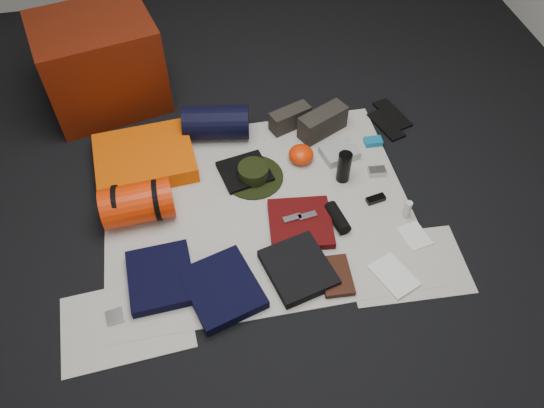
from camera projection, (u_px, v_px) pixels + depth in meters
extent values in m
cube|color=black|center=(258.00, 208.00, 2.83)|extent=(4.50, 4.50, 0.02)
cube|color=silver|center=(258.00, 206.00, 2.82)|extent=(1.60, 1.30, 0.01)
cube|color=silver|center=(127.00, 322.00, 2.40)|extent=(0.61, 0.44, 0.00)
cube|color=silver|center=(406.00, 265.00, 2.59)|extent=(0.60, 0.43, 0.00)
cube|color=#531406|center=(101.00, 63.00, 3.17)|extent=(0.78, 0.70, 0.56)
cube|color=#E85202|center=(145.00, 158.00, 2.98)|extent=(0.57, 0.49, 0.10)
cylinder|color=red|center=(137.00, 203.00, 2.70)|extent=(0.37, 0.24, 0.21)
cylinder|color=black|center=(117.00, 206.00, 2.68)|extent=(0.02, 0.22, 0.22)
cylinder|color=black|center=(157.00, 200.00, 2.71)|extent=(0.02, 0.22, 0.22)
cylinder|color=black|center=(216.00, 123.00, 3.09)|extent=(0.41, 0.26, 0.20)
cylinder|color=black|center=(254.00, 177.00, 2.95)|extent=(0.43, 0.43, 0.01)
cylinder|color=black|center=(253.00, 172.00, 2.92)|extent=(0.17, 0.17, 0.07)
cube|color=#2B2721|center=(290.00, 118.00, 3.17)|extent=(0.27, 0.18, 0.12)
cube|color=#2B2721|center=(323.00, 122.00, 3.13)|extent=(0.32, 0.24, 0.15)
cube|color=black|center=(386.00, 125.00, 3.22)|extent=(0.17, 0.28, 0.01)
cube|color=black|center=(392.00, 114.00, 3.29)|extent=(0.18, 0.30, 0.02)
cube|color=black|center=(161.00, 277.00, 2.51)|extent=(0.32, 0.36, 0.05)
cube|color=black|center=(223.00, 289.00, 2.47)|extent=(0.40, 0.43, 0.06)
cube|color=black|center=(298.00, 269.00, 2.54)|extent=(0.36, 0.39, 0.05)
cube|color=black|center=(245.00, 172.00, 2.96)|extent=(0.31, 0.29, 0.03)
cube|color=#480708|center=(300.00, 223.00, 2.72)|extent=(0.35, 0.35, 0.04)
ellipsoid|color=red|center=(301.00, 154.00, 3.00)|extent=(0.16, 0.16, 0.09)
cube|color=#939B94|center=(339.00, 153.00, 3.04)|extent=(0.23, 0.19, 0.05)
cylinder|color=black|center=(344.00, 167.00, 2.87)|extent=(0.08, 0.08, 0.19)
cylinder|color=black|center=(338.00, 218.00, 2.73)|extent=(0.10, 0.19, 0.07)
cube|color=#ABABB0|center=(377.00, 172.00, 2.95)|extent=(0.10, 0.06, 0.04)
cube|color=#0F6693|center=(373.00, 141.00, 3.11)|extent=(0.10, 0.07, 0.03)
cylinder|color=#4B277F|center=(407.00, 209.00, 2.74)|extent=(0.04, 0.04, 0.10)
cylinder|color=silver|center=(407.00, 209.00, 2.74)|extent=(0.04, 0.04, 0.11)
cube|color=black|center=(336.00, 276.00, 2.53)|extent=(0.15, 0.23, 0.03)
cube|color=silver|center=(394.00, 276.00, 2.54)|extent=(0.22, 0.26, 0.01)
cube|color=silver|center=(415.00, 236.00, 2.69)|extent=(0.15, 0.18, 0.01)
cube|color=black|center=(376.00, 199.00, 2.83)|extent=(0.11, 0.06, 0.03)
cube|color=#ABABB0|center=(115.00, 317.00, 2.40)|extent=(0.09, 0.09, 0.01)
cylinder|color=beige|center=(247.00, 164.00, 2.96)|extent=(0.05, 0.05, 0.04)
cube|color=#ABABB0|center=(292.00, 218.00, 2.71)|extent=(0.10, 0.05, 0.01)
cube|color=#ABABB0|center=(307.00, 216.00, 2.72)|extent=(0.10, 0.05, 0.01)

